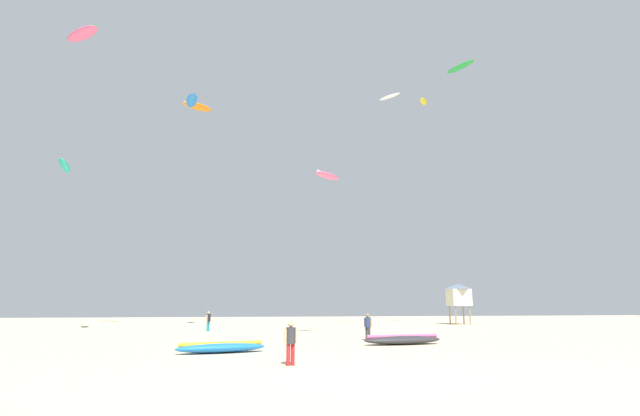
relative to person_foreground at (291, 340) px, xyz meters
The scene contains 15 objects.
ground_plane 4.20m from the person_foreground, 49.00° to the right, with size 120.00×120.00×0.00m, color beige.
person_foreground is the anchor object (origin of this frame).
person_midground 12.33m from the person_foreground, 63.12° to the left, with size 0.44×0.38×1.62m.
person_left 22.13m from the person_foreground, 103.20° to the left, with size 0.35×0.47×1.57m.
kite_grounded_near 5.68m from the person_foreground, 120.91° to the left, with size 4.40×2.32×0.55m.
kite_grounded_mid 10.55m from the person_foreground, 49.44° to the left, with size 4.74×1.95×0.54m.
lifeguard_tower 35.31m from the person_foreground, 56.31° to the left, with size 2.30×2.30×4.15m.
kite_aloft_0 30.29m from the person_foreground, 108.30° to the left, with size 1.56×3.31×0.32m.
kite_aloft_1 38.21m from the person_foreground, 127.07° to the left, with size 4.14×3.75×0.67m.
kite_aloft_2 31.15m from the person_foreground, 63.99° to the left, with size 1.94×2.19×0.32m.
kite_aloft_3 28.54m from the person_foreground, 129.58° to the left, with size 2.04×3.85×0.94m.
kite_aloft_4 37.28m from the person_foreground, 104.89° to the left, with size 3.21×2.52×0.72m.
kite_aloft_5 36.85m from the person_foreground, 50.98° to the left, with size 2.23×3.30×0.37m.
kite_aloft_6 16.79m from the person_foreground, 75.43° to the left, with size 2.32×2.34×0.37m.
kite_aloft_7 43.42m from the person_foreground, 60.95° to the left, with size 1.75×2.14×0.53m.
Camera 1 is at (-4.07, -15.70, 2.38)m, focal length 26.93 mm.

